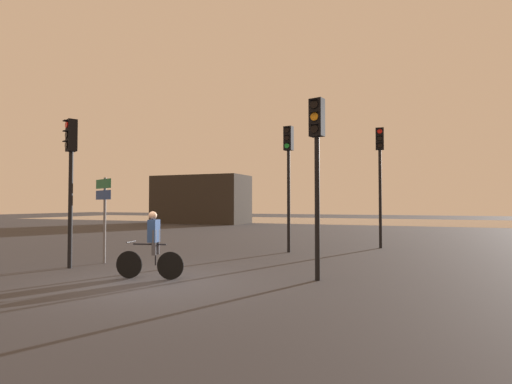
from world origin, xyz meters
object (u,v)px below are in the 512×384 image
object	(u,v)px
traffic_light_near_left	(71,164)
traffic_light_far_right	(380,165)
cyclist	(152,245)
distant_building	(201,200)
traffic_light_near_right	(317,153)
direction_sign_post	(104,204)
traffic_light_center	(288,165)

from	to	relation	value
traffic_light_near_left	traffic_light_far_right	world-z (taller)	traffic_light_far_right
cyclist	distant_building	bearing A→B (deg)	15.02
traffic_light_near_left	traffic_light_near_right	xyz separation A→B (m)	(6.85, 0.82, 0.08)
traffic_light_near_left	traffic_light_far_right	distance (m)	11.46
traffic_light_near_left	direction_sign_post	xyz separation A→B (m)	(0.21, 1.07, -1.12)
cyclist	traffic_light_center	bearing A→B (deg)	-25.62
traffic_light_near_left	traffic_light_center	bearing A→B (deg)	-101.29
traffic_light_far_right	direction_sign_post	bearing A→B (deg)	39.18
traffic_light_far_right	cyclist	xyz separation A→B (m)	(-4.53, -8.99, -2.57)
distant_building	cyclist	xyz separation A→B (m)	(12.69, -24.47, -1.38)
traffic_light_near_right	traffic_light_far_right	world-z (taller)	traffic_light_far_right
traffic_light_far_right	cyclist	bearing A→B (deg)	57.47
traffic_light_far_right	traffic_light_near_right	bearing A→B (deg)	78.21
distant_building	traffic_light_center	world-z (taller)	traffic_light_center
traffic_light_near_left	cyclist	size ratio (longest dim) A/B	2.49
traffic_light_near_left	direction_sign_post	world-z (taller)	traffic_light_near_left
traffic_light_center	traffic_light_near_left	distance (m)	7.41
traffic_light_center	traffic_light_far_right	size ratio (longest dim) A/B	0.96
traffic_light_center	traffic_light_far_right	bearing A→B (deg)	-129.00
traffic_light_center	cyclist	xyz separation A→B (m)	(-1.47, -6.27, -2.43)
traffic_light_near_left	direction_sign_post	distance (m)	1.57
cyclist	traffic_light_near_right	bearing A→B (deg)	-83.19
traffic_light_far_right	traffic_light_center	bearing A→B (deg)	35.89
direction_sign_post	cyclist	bearing A→B (deg)	178.19
traffic_light_far_right	cyclist	world-z (taller)	traffic_light_far_right
traffic_light_center	traffic_light_near_right	bearing A→B (deg)	123.64
direction_sign_post	cyclist	world-z (taller)	direction_sign_post
traffic_light_center	traffic_light_near_left	bearing A→B (deg)	60.84
distant_building	direction_sign_post	size ratio (longest dim) A/B	3.33
traffic_light_center	distant_building	bearing A→B (deg)	-42.79
traffic_light_far_right	traffic_light_near_left	bearing A→B (deg)	42.23
traffic_light_near_left	direction_sign_post	bearing A→B (deg)	-73.91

